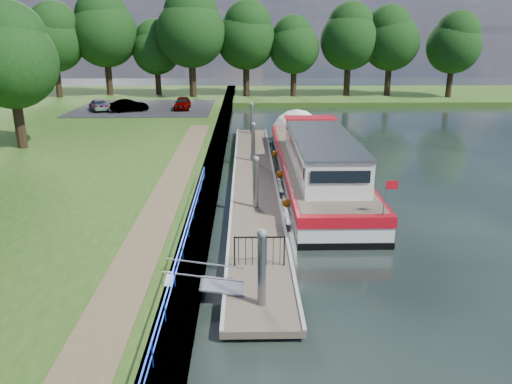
{
  "coord_description": "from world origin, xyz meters",
  "views": [
    {
      "loc": [
        -0.45,
        -14.25,
        8.61
      ],
      "look_at": [
        -0.01,
        7.79,
        1.4
      ],
      "focal_mm": 35.0,
      "sensor_mm": 36.0,
      "label": 1
    }
  ],
  "objects_px": {
    "car_b": "(129,106)",
    "car_c": "(99,105)",
    "barge": "(314,161)",
    "car_a": "(182,103)",
    "pontoon": "(254,184)"
  },
  "relations": [
    {
      "from": "car_a",
      "to": "car_b",
      "type": "xyz_separation_m",
      "value": [
        -5.08,
        -1.5,
        -0.03
      ]
    },
    {
      "from": "car_b",
      "to": "car_c",
      "type": "xyz_separation_m",
      "value": [
        -3.25,
        0.89,
        -0.03
      ]
    },
    {
      "from": "car_a",
      "to": "car_b",
      "type": "bearing_deg",
      "value": -164.86
    },
    {
      "from": "barge",
      "to": "car_b",
      "type": "bearing_deg",
      "value": 127.02
    },
    {
      "from": "pontoon",
      "to": "car_c",
      "type": "distance_m",
      "value": 27.9
    },
    {
      "from": "pontoon",
      "to": "car_a",
      "type": "bearing_deg",
      "value": 106.16
    },
    {
      "from": "pontoon",
      "to": "car_a",
      "type": "distance_m",
      "value": 24.95
    },
    {
      "from": "pontoon",
      "to": "car_b",
      "type": "bearing_deg",
      "value": 118.17
    },
    {
      "from": "barge",
      "to": "car_b",
      "type": "xyz_separation_m",
      "value": [
        -15.61,
        20.7,
        0.35
      ]
    },
    {
      "from": "car_b",
      "to": "car_c",
      "type": "bearing_deg",
      "value": 53.19
    },
    {
      "from": "pontoon",
      "to": "barge",
      "type": "xyz_separation_m",
      "value": [
        3.6,
        1.73,
        0.9
      ]
    },
    {
      "from": "barge",
      "to": "car_b",
      "type": "distance_m",
      "value": 25.93
    },
    {
      "from": "barge",
      "to": "car_c",
      "type": "relative_size",
      "value": 5.41
    },
    {
      "from": "pontoon",
      "to": "barge",
      "type": "relative_size",
      "value": 1.42
    },
    {
      "from": "car_a",
      "to": "car_c",
      "type": "bearing_deg",
      "value": -177.07
    }
  ]
}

